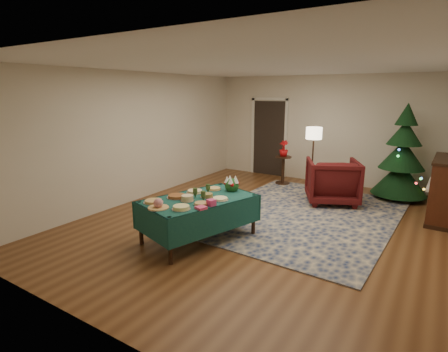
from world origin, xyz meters
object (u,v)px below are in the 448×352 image
Objects in this scene: potted_plant at (284,152)px; christmas_tree at (402,157)px; armchair at (332,179)px; side_table at (283,171)px; gift_box at (211,203)px; floor_lamp at (314,137)px; buffet_table at (199,207)px.

potted_plant is 0.19× the size of christmas_tree.
christmas_tree reaches higher than armchair.
gift_box is at bearing -81.73° from side_table.
side_table is (-0.81, 0.22, -0.93)m from floor_lamp.
floor_lamp is 3.77× the size of potted_plant.
armchair is 0.69× the size of floor_lamp.
buffet_table is 4.93× the size of potted_plant.
potted_plant is at bearing 0.00° from side_table.
side_table is at bearing -175.59° from christmas_tree.
floor_lamp is at bearing 81.01° from buffet_table.
armchair is 2.58× the size of potted_plant.
armchair is 1.44× the size of side_table.
buffet_table is 0.45m from gift_box.
side_table is 2.70m from christmas_tree.
floor_lamp reaches higher than armchair.
buffet_table is 1.91× the size of armchair.
armchair is (0.88, 3.19, -0.21)m from gift_box.
christmas_tree is at bearing 12.99° from floor_lamp.
armchair is at bearing -136.54° from christmas_tree.
buffet_table is at bearing 153.03° from gift_box.
christmas_tree is at bearing 4.41° from side_table.
floor_lamp reaches higher than buffet_table.
christmas_tree reaches higher than side_table.
armchair is 1.73m from side_table.
buffet_table is at bearing -86.66° from side_table.
buffet_table is 2.75× the size of side_table.
christmas_tree is (1.82, 0.42, -0.34)m from floor_lamp.
floor_lamp is 1.90m from christmas_tree.
side_table is at bearing -56.33° from armchair.
buffet_table is at bearing 42.46° from armchair.
armchair is at bearing -31.29° from potted_plant.
potted_plant is (-0.23, 3.90, 0.28)m from buffet_table.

